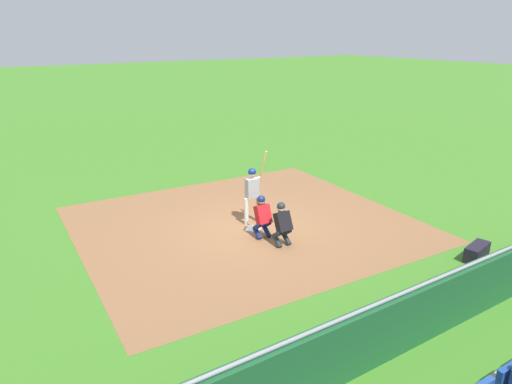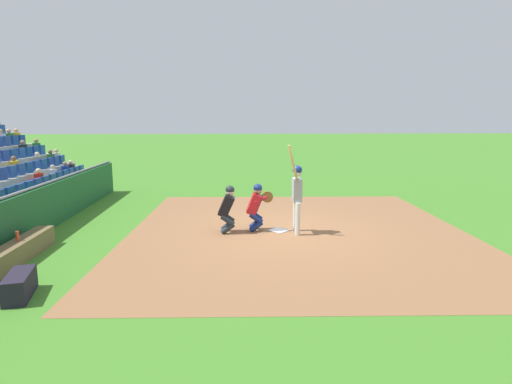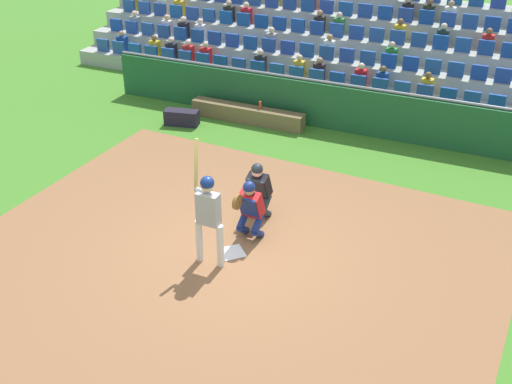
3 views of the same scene
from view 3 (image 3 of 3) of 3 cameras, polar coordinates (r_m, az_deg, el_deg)
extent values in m
plane|color=#407D26|center=(12.12, -2.15, -5.48)|extent=(160.00, 160.00, 0.00)
cube|color=#8C5F3D|center=(11.75, -3.23, -6.74)|extent=(10.30, 9.41, 0.01)
cube|color=white|center=(12.11, -2.15, -5.42)|extent=(0.62, 0.62, 0.02)
cylinder|color=silver|center=(11.56, -3.20, -4.85)|extent=(0.13, 0.13, 0.86)
cylinder|color=silver|center=(11.74, -5.08, -4.34)|extent=(0.13, 0.13, 0.86)
cube|color=#9A9DA1|center=(11.25, -4.28, -1.50)|extent=(0.41, 0.22, 0.61)
sphere|color=#C8B28D|center=(11.02, -4.37, 0.53)|extent=(0.22, 0.22, 0.22)
sphere|color=navy|center=(10.99, -4.38, 0.81)|extent=(0.25, 0.25, 0.25)
cylinder|color=#9A9DA1|center=(11.15, -4.50, -0.10)|extent=(0.45, 0.14, 0.14)
cylinder|color=#9A9DA1|center=(11.22, -5.23, 0.07)|extent=(0.17, 0.15, 0.13)
cylinder|color=tan|center=(11.14, -5.37, 2.52)|extent=(0.14, 0.30, 0.88)
sphere|color=black|center=(11.25, -5.40, 0.29)|extent=(0.06, 0.06, 0.06)
cylinder|color=navy|center=(12.40, 0.16, -3.70)|extent=(0.15, 0.39, 0.34)
cylinder|color=navy|center=(12.28, 0.16, -2.84)|extent=(0.15, 0.39, 0.33)
cylinder|color=navy|center=(12.52, -1.16, -3.35)|extent=(0.15, 0.39, 0.34)
cylinder|color=navy|center=(12.40, -1.17, -2.50)|extent=(0.15, 0.39, 0.33)
cube|color=red|center=(12.19, -0.41, -1.11)|extent=(0.43, 0.44, 0.60)
cube|color=navy|center=(12.10, -0.66, -1.37)|extent=(0.39, 0.23, 0.45)
sphere|color=#A5815B|center=(11.93, -0.63, 0.18)|extent=(0.22, 0.22, 0.22)
cube|color=black|center=(11.93, -0.63, 0.18)|extent=(0.20, 0.12, 0.20)
sphere|color=navy|center=(11.90, -0.63, 0.44)|extent=(0.24, 0.24, 0.24)
cylinder|color=brown|center=(11.86, -1.68, -0.88)|extent=(0.08, 0.30, 0.30)
cylinder|color=red|center=(12.04, -1.42, -0.75)|extent=(0.14, 0.40, 0.22)
cylinder|color=#212A30|center=(13.05, 0.86, -1.85)|extent=(0.14, 0.39, 0.34)
cylinder|color=#212A30|center=(12.94, 0.87, -1.02)|extent=(0.14, 0.38, 0.33)
cylinder|color=#212A30|center=(13.16, -0.41, -1.54)|extent=(0.14, 0.39, 0.34)
cylinder|color=#212A30|center=(13.05, -0.41, -0.72)|extent=(0.14, 0.38, 0.33)
cube|color=black|center=(12.85, 0.30, 0.60)|extent=(0.42, 0.45, 0.60)
cube|color=#212A30|center=(12.75, 0.08, 0.36)|extent=(0.38, 0.24, 0.44)
sphere|color=beige|center=(12.59, 0.10, 1.82)|extent=(0.22, 0.22, 0.22)
cube|color=black|center=(12.59, 0.10, 1.82)|extent=(0.20, 0.12, 0.20)
sphere|color=#212A30|center=(12.56, 0.10, 2.06)|extent=(0.24, 0.24, 0.24)
cube|color=#1C562E|center=(17.06, 7.28, 7.49)|extent=(13.32, 0.24, 1.22)
cylinder|color=gray|center=(16.83, 7.42, 9.54)|extent=(13.32, 0.07, 0.07)
cube|color=brown|center=(17.51, -0.77, 6.94)|extent=(3.23, 0.40, 0.44)
cylinder|color=#D84328|center=(17.27, 0.38, 7.78)|extent=(0.07, 0.07, 0.20)
cube|color=black|center=(17.44, -6.65, 6.61)|extent=(0.97, 0.55, 0.42)
cube|color=#989F96|center=(19.03, 9.12, 8.51)|extent=(19.29, 0.85, 0.47)
cube|color=#163D98|center=(18.24, 20.69, 7.50)|extent=(0.44, 0.10, 0.42)
cube|color=#1E4396|center=(18.27, 18.73, 7.89)|extent=(0.44, 0.10, 0.42)
cube|color=navy|center=(18.33, 16.78, 8.27)|extent=(0.44, 0.10, 0.42)
cube|color=navy|center=(18.40, 14.84, 8.63)|extent=(0.44, 0.10, 0.42)
cube|color=gold|center=(18.60, 14.99, 9.00)|extent=(0.32, 0.22, 0.52)
sphere|color=brown|center=(18.48, 15.14, 10.04)|extent=(0.19, 0.19, 0.19)
cube|color=#214998|center=(18.50, 12.91, 8.99)|extent=(0.44, 0.10, 0.42)
cube|color=navy|center=(18.62, 11.00, 9.33)|extent=(0.44, 0.10, 0.42)
cube|color=navy|center=(18.82, 11.19, 9.68)|extent=(0.32, 0.22, 0.52)
sphere|color=brown|center=(18.70, 11.30, 10.72)|extent=(0.19, 0.19, 0.19)
cube|color=navy|center=(18.76, 9.11, 9.65)|extent=(0.44, 0.10, 0.42)
cube|color=red|center=(18.96, 9.32, 10.00)|extent=(0.32, 0.22, 0.52)
sphere|color=beige|center=(18.84, 9.41, 11.03)|extent=(0.19, 0.19, 0.19)
cube|color=#183D9A|center=(18.93, 7.25, 9.96)|extent=(0.44, 0.10, 0.42)
cube|color=#224792|center=(19.11, 5.42, 10.26)|extent=(0.44, 0.10, 0.42)
cube|color=#2E2025|center=(19.29, 5.66, 10.60)|extent=(0.32, 0.22, 0.52)
sphere|color=#A97860|center=(19.18, 5.71, 11.61)|extent=(0.19, 0.19, 0.19)
cube|color=#204992|center=(19.30, 3.63, 10.54)|extent=(0.44, 0.10, 0.42)
cube|color=gold|center=(19.49, 3.88, 10.87)|extent=(0.32, 0.22, 0.52)
sphere|color=tan|center=(19.38, 3.91, 11.88)|extent=(0.19, 0.19, 0.19)
cube|color=#214997|center=(19.52, 1.86, 10.80)|extent=(0.44, 0.10, 0.42)
cube|color=navy|center=(19.76, 0.14, 11.05)|extent=(0.44, 0.10, 0.42)
cube|color=#222326|center=(19.94, 0.41, 11.37)|extent=(0.32, 0.22, 0.52)
sphere|color=beige|center=(19.83, 0.42, 12.36)|extent=(0.19, 0.19, 0.19)
cube|color=#203F94|center=(20.01, -1.54, 11.28)|extent=(0.44, 0.10, 0.42)
cube|color=navy|center=(20.28, -3.19, 11.49)|extent=(0.44, 0.10, 0.42)
cube|color=#194493|center=(20.57, -4.79, 11.70)|extent=(0.44, 0.10, 0.42)
cube|color=red|center=(20.74, -4.49, 12.01)|extent=(0.32, 0.22, 0.52)
sphere|color=#CDA68B|center=(20.63, -4.53, 12.96)|extent=(0.19, 0.19, 0.19)
cube|color=#224397|center=(20.87, -6.35, 11.88)|extent=(0.44, 0.10, 0.42)
cube|color=red|center=(21.04, -6.04, 12.19)|extent=(0.32, 0.22, 0.52)
sphere|color=beige|center=(20.93, -6.10, 13.13)|extent=(0.19, 0.19, 0.19)
cube|color=#1E449C|center=(21.18, -7.87, 12.06)|extent=(0.44, 0.10, 0.42)
cube|color=#1D202C|center=(21.35, -7.55, 12.36)|extent=(0.32, 0.22, 0.52)
sphere|color=beige|center=(21.25, -7.62, 13.29)|extent=(0.19, 0.19, 0.19)
cube|color=#194492|center=(21.51, -9.34, 12.22)|extent=(0.44, 0.10, 0.42)
cube|color=gold|center=(21.68, -9.02, 12.52)|extent=(0.32, 0.22, 0.52)
sphere|color=brown|center=(21.58, -9.10, 13.43)|extent=(0.19, 0.19, 0.19)
cube|color=#194797|center=(21.85, -10.77, 12.37)|extent=(0.44, 0.10, 0.42)
cube|color=#20478F|center=(22.21, -12.15, 12.51)|extent=(0.44, 0.10, 0.42)
cube|color=navy|center=(22.37, -11.83, 12.80)|extent=(0.32, 0.22, 0.52)
sphere|color=tan|center=(22.27, -11.92, 13.68)|extent=(0.19, 0.19, 0.19)
cube|color=#23478F|center=(22.57, -13.50, 12.63)|extent=(0.44, 0.10, 0.42)
cube|color=#989F96|center=(19.73, 9.87, 9.94)|extent=(19.29, 0.85, 0.93)
cube|color=navy|center=(18.89, 21.21, 9.66)|extent=(0.44, 0.10, 0.42)
cube|color=navy|center=(18.92, 19.31, 10.03)|extent=(0.44, 0.10, 0.42)
cube|color=#1F498E|center=(18.98, 17.41, 10.40)|extent=(0.44, 0.10, 0.42)
cube|color=#1B488E|center=(19.05, 15.52, 10.74)|extent=(0.44, 0.10, 0.42)
cube|color=#173C95|center=(19.15, 13.64, 11.08)|extent=(0.44, 0.10, 0.42)
cube|color=#16409D|center=(19.26, 11.78, 11.40)|extent=(0.44, 0.10, 0.42)
cube|color=#26792F|center=(19.46, 11.96, 11.72)|extent=(0.32, 0.22, 0.52)
sphere|color=#CBB183|center=(19.36, 12.07, 12.73)|extent=(0.19, 0.19, 0.19)
cube|color=#1C4993|center=(19.40, 9.94, 11.70)|extent=(0.44, 0.10, 0.42)
cube|color=#224198|center=(19.55, 8.12, 11.99)|extent=(0.44, 0.10, 0.42)
cube|color=#21498F|center=(19.73, 6.33, 12.27)|extent=(0.44, 0.10, 0.42)
cube|color=silver|center=(19.92, 6.55, 12.57)|extent=(0.32, 0.22, 0.52)
sphere|color=#B0814F|center=(19.82, 6.61, 13.57)|extent=(0.19, 0.19, 0.19)
cube|color=#1B4595|center=(19.92, 4.57, 12.52)|extent=(0.44, 0.10, 0.42)
cube|color=#223C9C|center=(20.13, 2.84, 12.76)|extent=(0.44, 0.10, 0.42)
cube|color=#22428F|center=(20.36, 1.14, 12.98)|extent=(0.44, 0.10, 0.42)
cube|color=#96939B|center=(20.55, 1.40, 13.28)|extent=(0.32, 0.22, 0.52)
sphere|color=beige|center=(20.45, 1.42, 14.25)|extent=(0.19, 0.19, 0.19)
cube|color=#1A4492|center=(20.61, -0.51, 13.19)|extent=(0.44, 0.10, 0.42)
cube|color=#1F3F99|center=(20.87, -2.14, 13.38)|extent=(0.44, 0.10, 0.42)
cube|color=navy|center=(21.14, -3.72, 13.56)|extent=(0.44, 0.10, 0.42)
cube|color=#184290|center=(21.44, -5.26, 13.72)|extent=(0.44, 0.10, 0.42)
cube|color=silver|center=(21.61, -4.97, 14.01)|extent=(0.32, 0.22, 0.52)
sphere|color=beige|center=(21.52, -5.01, 14.93)|extent=(0.19, 0.19, 0.19)
cube|color=#184294|center=(21.74, -6.76, 13.87)|extent=(0.44, 0.10, 0.42)
cube|color=black|center=(21.92, -6.46, 14.15)|extent=(0.32, 0.22, 0.52)
sphere|color=beige|center=(21.83, -6.52, 15.06)|extent=(0.19, 0.19, 0.19)
cube|color=navy|center=(22.06, -8.23, 14.01)|extent=(0.44, 0.10, 0.42)
cube|color=white|center=(22.24, -7.92, 14.29)|extent=(0.32, 0.22, 0.52)
sphere|color=tan|center=(22.15, -7.99, 15.18)|extent=(0.19, 0.19, 0.19)
cube|color=#234999|center=(22.40, -9.65, 14.13)|extent=(0.44, 0.10, 0.42)
cube|color=#1E4298|center=(22.75, -11.02, 14.25)|extent=(0.44, 0.10, 0.42)
cube|color=#85959D|center=(22.91, -10.71, 14.52)|extent=(0.32, 0.22, 0.52)
sphere|color=beige|center=(22.82, -10.80, 15.39)|extent=(0.19, 0.19, 0.19)
cube|color=#163D9B|center=(23.10, -12.36, 14.35)|extent=(0.44, 0.10, 0.42)
cube|color=#989F96|center=(20.44, 10.58, 11.26)|extent=(19.29, 0.85, 1.40)
cube|color=#1A3F93|center=(19.57, 21.71, 11.67)|extent=(0.44, 0.10, 0.42)
cube|color=#1C4291|center=(19.60, 19.86, 12.03)|extent=(0.44, 0.10, 0.42)
cube|color=red|center=(19.80, 19.96, 12.34)|extent=(0.32, 0.22, 0.52)
sphere|color=brown|center=(19.71, 20.14, 13.33)|extent=(0.19, 0.19, 0.19)
cube|color=#1F4995|center=(19.65, 18.01, 12.38)|extent=(0.44, 0.10, 0.42)
cube|color=#164396|center=(19.72, 16.17, 12.71)|extent=(0.44, 0.10, 0.42)
cube|color=#1C2F2D|center=(19.93, 16.30, 13.01)|extent=(0.32, 0.22, 0.52)
sphere|color=beige|center=(19.83, 16.45, 14.00)|extent=(0.19, 0.19, 0.19)
cube|color=#1F468E|center=(19.82, 14.34, 13.03)|extent=(0.44, 0.10, 0.42)
cube|color=#204594|center=(19.93, 12.52, 13.34)|extent=(0.44, 0.10, 0.42)
cube|color=gold|center=(20.13, 12.69, 13.63)|extent=(0.32, 0.22, 0.52)
sphere|color=brown|center=(20.04, 12.80, 14.61)|extent=(0.19, 0.19, 0.19)
cube|color=#234993|center=(20.06, 10.72, 13.62)|extent=(0.44, 0.10, 0.42)
cube|color=#1F4098|center=(20.21, 8.95, 13.89)|extent=(0.44, 0.10, 0.42)
cube|color=#20479B|center=(20.38, 7.19, 14.14)|extent=(0.44, 0.10, 0.42)
cube|color=#2F7536|center=(20.58, 7.40, 14.43)|extent=(0.32, 0.22, 0.52)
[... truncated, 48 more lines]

